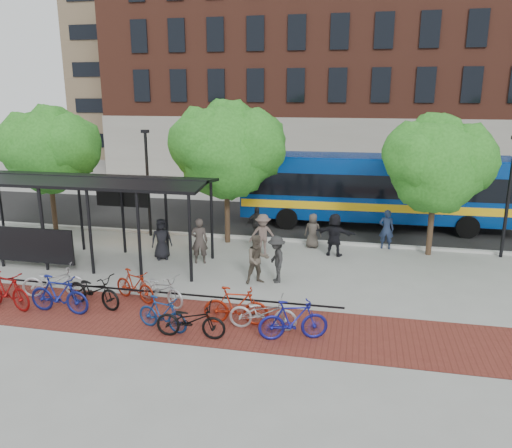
% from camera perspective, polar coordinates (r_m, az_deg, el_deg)
% --- Properties ---
extents(ground, '(160.00, 160.00, 0.00)m').
position_cam_1_polar(ground, '(19.82, 2.66, -5.30)').
color(ground, '#9E9E99').
rests_on(ground, ground).
extents(asphalt_street, '(160.00, 8.00, 0.01)m').
position_cam_1_polar(asphalt_street, '(27.40, 5.40, 0.37)').
color(asphalt_street, black).
rests_on(asphalt_street, ground).
extents(curb, '(160.00, 0.25, 0.12)m').
position_cam_1_polar(curb, '(23.56, 4.26, -1.87)').
color(curb, '#B7B7B2').
rests_on(curb, ground).
extents(brick_strip, '(24.00, 3.00, 0.01)m').
position_cam_1_polar(brick_strip, '(15.81, -7.69, -10.84)').
color(brick_strip, maroon).
rests_on(brick_strip, ground).
extents(bike_rack_rail, '(12.00, 0.05, 0.95)m').
position_cam_1_polar(bike_rack_rail, '(17.02, -10.85, -9.07)').
color(bike_rack_rail, black).
rests_on(bike_rack_rail, ground).
extents(building_brick, '(55.00, 14.00, 20.00)m').
position_cam_1_polar(building_brick, '(45.04, 22.06, 17.87)').
color(building_brick, brown).
rests_on(building_brick, ground).
extents(building_tower, '(22.00, 22.00, 30.00)m').
position_cam_1_polar(building_tower, '(61.92, -6.44, 22.35)').
color(building_tower, '#7A664C').
rests_on(building_tower, ground).
extents(bus_shelter, '(10.60, 3.07, 3.60)m').
position_cam_1_polar(bus_shelter, '(21.40, -19.52, 3.70)').
color(bus_shelter, black).
rests_on(bus_shelter, ground).
extents(tree_a, '(4.90, 4.00, 6.18)m').
position_cam_1_polar(tree_a, '(26.45, -22.53, 8.13)').
color(tree_a, '#382619').
rests_on(tree_a, ground).
extents(tree_b, '(5.15, 4.20, 6.47)m').
position_cam_1_polar(tree_b, '(22.63, -3.15, 8.83)').
color(tree_b, '#382619').
rests_on(tree_b, ground).
extents(tree_c, '(4.66, 3.80, 5.92)m').
position_cam_1_polar(tree_c, '(22.12, 20.15, 6.76)').
color(tree_c, '#382619').
rests_on(tree_c, ground).
extents(lamp_post_left, '(0.35, 0.20, 5.12)m').
position_cam_1_polar(lamp_post_left, '(24.47, -12.27, 4.92)').
color(lamp_post_left, black).
rests_on(lamp_post_left, ground).
extents(lamp_post_right, '(0.35, 0.20, 5.12)m').
position_cam_1_polar(lamp_post_right, '(23.15, 26.93, 3.09)').
color(lamp_post_right, black).
rests_on(lamp_post_right, ground).
extents(bus, '(13.73, 3.51, 3.69)m').
position_cam_1_polar(bus, '(26.54, 13.45, 4.23)').
color(bus, navy).
rests_on(bus, ground).
extents(bike_1, '(2.18, 1.11, 1.26)m').
position_cam_1_polar(bike_1, '(18.15, -26.61, -6.75)').
color(bike_1, maroon).
rests_on(bike_1, ground).
extents(bike_2, '(2.22, 1.36, 1.10)m').
position_cam_1_polar(bike_2, '(18.57, -22.13, -6.04)').
color(bike_2, '#B1B1B3').
rests_on(bike_2, ground).
extents(bike_3, '(2.11, 0.68, 1.25)m').
position_cam_1_polar(bike_3, '(17.10, -21.60, -7.49)').
color(bike_3, navy).
rests_on(bike_3, ground).
extents(bike_4, '(2.28, 1.30, 1.14)m').
position_cam_1_polar(bike_4, '(17.24, -18.06, -7.19)').
color(bike_4, black).
rests_on(bike_4, ground).
extents(bike_5, '(1.85, 1.15, 1.08)m').
position_cam_1_polar(bike_5, '(17.36, -13.69, -6.82)').
color(bike_5, maroon).
rests_on(bike_5, ground).
extents(bike_6, '(2.18, 1.53, 1.09)m').
position_cam_1_polar(bike_6, '(16.89, -10.84, -7.24)').
color(bike_6, '#9F9FA1').
rests_on(bike_6, ground).
extents(bike_7, '(1.79, 0.91, 1.04)m').
position_cam_1_polar(bike_7, '(15.13, -10.66, -10.04)').
color(bike_7, navy).
rests_on(bike_7, ground).
extents(bike_8, '(2.07, 0.80, 1.07)m').
position_cam_1_polar(bike_8, '(14.58, -7.47, -10.84)').
color(bike_8, black).
rests_on(bike_8, ground).
extents(bike_9, '(2.02, 0.69, 1.20)m').
position_cam_1_polar(bike_9, '(15.20, -2.30, -9.33)').
color(bike_9, '#99210D').
rests_on(bike_9, ground).
extents(bike_10, '(2.05, 0.78, 1.07)m').
position_cam_1_polar(bike_10, '(14.92, 0.80, -10.08)').
color(bike_10, '#A6A6A9').
rests_on(bike_10, ground).
extents(bike_11, '(2.07, 1.12, 1.20)m').
position_cam_1_polar(bike_11, '(14.35, 4.27, -10.89)').
color(bike_11, navy).
rests_on(bike_11, ground).
extents(pedestrian_0, '(1.01, 0.89, 1.74)m').
position_cam_1_polar(pedestrian_0, '(21.24, -10.74, -1.70)').
color(pedestrian_0, black).
rests_on(pedestrian_0, ground).
extents(pedestrian_1, '(0.78, 0.60, 1.90)m').
position_cam_1_polar(pedestrian_1, '(20.46, -6.48, -1.93)').
color(pedestrian_1, '#3E3531').
rests_on(pedestrian_1, ground).
extents(pedestrian_3, '(1.29, 0.93, 1.81)m').
position_cam_1_polar(pedestrian_3, '(21.36, 0.79, -1.24)').
color(pedestrian_3, brown).
rests_on(pedestrian_3, ground).
extents(pedestrian_4, '(1.03, 0.61, 1.64)m').
position_cam_1_polar(pedestrian_4, '(23.45, 0.06, 0.01)').
color(pedestrian_4, black).
rests_on(pedestrian_4, ground).
extents(pedestrian_5, '(1.80, 0.84, 1.86)m').
position_cam_1_polar(pedestrian_5, '(21.54, 8.96, -1.21)').
color(pedestrian_5, black).
rests_on(pedestrian_5, ground).
extents(pedestrian_6, '(0.81, 0.57, 1.57)m').
position_cam_1_polar(pedestrian_6, '(22.56, 6.50, -0.77)').
color(pedestrian_6, '#473F39').
rests_on(pedestrian_6, ground).
extents(pedestrian_7, '(0.68, 0.46, 1.79)m').
position_cam_1_polar(pedestrian_7, '(22.99, 14.67, -0.59)').
color(pedestrian_7, '#1F2B49').
rests_on(pedestrian_7, ground).
extents(pedestrian_8, '(1.11, 1.02, 1.82)m').
position_cam_1_polar(pedestrian_8, '(18.22, 0.17, -4.07)').
color(pedestrian_8, brown).
rests_on(pedestrian_8, ground).
extents(pedestrian_9, '(1.04, 1.30, 1.76)m').
position_cam_1_polar(pedestrian_9, '(18.36, 2.34, -4.04)').
color(pedestrian_9, '#282828').
rests_on(pedestrian_9, ground).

